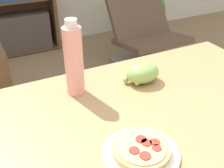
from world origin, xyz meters
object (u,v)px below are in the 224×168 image
object	(u,v)px
pizza_on_plate	(141,151)
lounge_chair_far	(144,43)
drink_bottle	(74,60)
potted_plant_floor	(148,16)
grape_bunch	(142,72)

from	to	relation	value
pizza_on_plate	lounge_chair_far	bearing A→B (deg)	56.62
pizza_on_plate	drink_bottle	world-z (taller)	drink_bottle
potted_plant_floor	drink_bottle	bearing A→B (deg)	-130.13
pizza_on_plate	potted_plant_floor	size ratio (longest dim) A/B	0.37
pizza_on_plate	potted_plant_floor	xyz separation A→B (m)	(1.54, 2.28, -0.47)
drink_bottle	lounge_chair_far	distance (m)	1.78
lounge_chair_far	potted_plant_floor	bearing A→B (deg)	54.07
grape_bunch	potted_plant_floor	xyz separation A→B (m)	(1.32, 1.93, -0.50)
lounge_chair_far	potted_plant_floor	distance (m)	0.79
grape_bunch	drink_bottle	size ratio (longest dim) A/B	0.52
drink_bottle	potted_plant_floor	world-z (taller)	drink_bottle
grape_bunch	pizza_on_plate	bearing A→B (deg)	-122.35
pizza_on_plate	drink_bottle	size ratio (longest dim) A/B	0.76
grape_bunch	drink_bottle	xyz separation A→B (m)	(-0.27, 0.05, 0.10)
pizza_on_plate	drink_bottle	distance (m)	0.42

